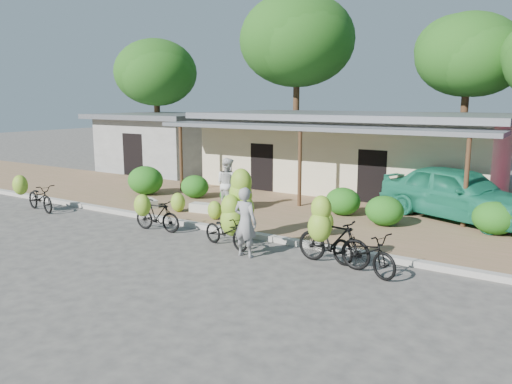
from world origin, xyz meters
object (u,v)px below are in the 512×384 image
Objects in this scene: bike_right at (331,237)px; sack_far at (150,203)px; bike_far_right at (363,252)px; vendor at (245,222)px; teal_van at (457,193)px; bystander at (228,184)px; bike_far_left at (38,196)px; bike_left at (155,214)px; sack_near at (203,208)px; tree_far_center at (295,39)px; tree_back_left at (155,71)px; tree_center_right at (465,53)px; bike_center at (234,215)px.

sack_far is (-8.01, 2.12, -0.45)m from bike_right.
bike_far_right is 1.13× the size of vendor.
teal_van is (3.74, 6.58, 0.09)m from vendor.
bike_far_left is at bearing 42.68° from bystander.
bike_left reaches higher than sack_far.
tree_far_center is at bearing 104.89° from sack_near.
tree_far_center reaches higher than vendor.
bystander is (11.87, -8.91, -4.59)m from tree_back_left.
sack_far is at bearing 80.69° from bike_right.
bystander is (3.87, -11.91, -6.26)m from tree_far_center.
bike_far_left is 0.96× the size of bike_far_right.
vendor is (15.16, -12.69, -4.73)m from tree_back_left.
bike_far_right is (1.09, -15.72, -5.62)m from tree_center_right.
tree_far_center is 18.40m from vendor.
bike_right is (2.96, -0.23, -0.13)m from bike_center.
tree_back_left is 0.77× the size of tree_far_center.
tree_far_center reaches higher than bike_left.
teal_van is at bearing -52.92° from bike_far_left.
tree_back_left is at bearing -159.44° from tree_far_center.
teal_van is (7.03, 2.80, -0.05)m from bystander.
bike_far_left reaches higher than sack_far.
sack_near is at bearing 70.53° from bystander.
bike_right is at bearing -23.01° from sack_near.
tree_far_center is at bearing 72.17° from teal_van.
bike_left is 2.81m from bike_center.
bystander reaches higher than vendor.
tree_back_left is 14.69m from bike_far_left.
tree_far_center is at bearing -60.17° from bystander.
tree_center_right is 9.42× the size of sack_near.
bike_far_left is 1.08× the size of vendor.
tree_far_center is at bearing 20.56° from tree_back_left.
tree_far_center reaches higher than bike_right.
tree_center_right reaches higher than bike_far_left.
bike_center reaches higher than teal_van.
vendor is (-2.13, -0.46, 0.18)m from bike_right.
bike_far_right is (18.09, -12.22, -5.12)m from tree_back_left.
bike_center reaches higher than bystander.
tree_center_right is at bearing 6.54° from bike_right.
sack_far is (-8.82, 2.11, -0.24)m from bike_far_right.
tree_center_right is at bearing 11.63° from tree_back_left.
bike_right is 2.18m from vendor.
sack_far is at bearing -169.58° from sack_near.
bike_center is at bearing 107.89° from bike_far_right.
bike_far_left is 0.93× the size of bike_center.
tree_back_left is 15.54m from bystander.
bike_left is (11.54, -12.18, -5.06)m from tree_back_left.
tree_back_left is 14.73m from sack_far.
sack_far is 10.45m from teal_van.
bike_far_right is at bearing -86.03° from tree_center_right.
bike_far_right is 9.07m from sack_far.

